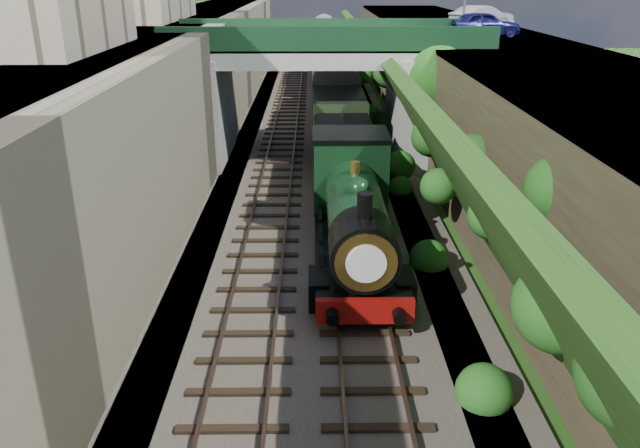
# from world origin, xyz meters

# --- Properties ---
(trackbed) EXTENTS (10.00, 90.00, 0.20)m
(trackbed) POSITION_xyz_m (0.00, 20.00, 0.10)
(trackbed) COLOR #473F38
(trackbed) RESTS_ON ground
(retaining_wall) EXTENTS (1.00, 90.00, 7.00)m
(retaining_wall) POSITION_xyz_m (-5.50, 20.00, 3.50)
(retaining_wall) COLOR #756B56
(retaining_wall) RESTS_ON ground
(street_plateau_left) EXTENTS (6.00, 90.00, 7.00)m
(street_plateau_left) POSITION_xyz_m (-9.00, 20.00, 3.50)
(street_plateau_left) COLOR #262628
(street_plateau_left) RESTS_ON ground
(street_plateau_right) EXTENTS (8.00, 90.00, 6.25)m
(street_plateau_right) POSITION_xyz_m (9.50, 20.00, 3.12)
(street_plateau_right) COLOR #262628
(street_plateau_right) RESTS_ON ground
(embankment_slope) EXTENTS (4.47, 90.00, 6.36)m
(embankment_slope) POSITION_xyz_m (5.02, 18.35, 2.78)
(embankment_slope) COLOR #1E4714
(embankment_slope) RESTS_ON ground
(track_left) EXTENTS (2.50, 90.00, 0.20)m
(track_left) POSITION_xyz_m (-2.00, 20.00, 0.25)
(track_left) COLOR black
(track_left) RESTS_ON trackbed
(track_right) EXTENTS (2.50, 90.00, 0.20)m
(track_right) POSITION_xyz_m (1.20, 20.00, 0.25)
(track_right) COLOR black
(track_right) RESTS_ON trackbed
(road_bridge) EXTENTS (16.00, 6.40, 7.25)m
(road_bridge) POSITION_xyz_m (0.94, 24.00, 4.08)
(road_bridge) COLOR gray
(road_bridge) RESTS_ON ground
(tree) EXTENTS (3.60, 3.80, 6.60)m
(tree) POSITION_xyz_m (5.91, 21.93, 4.65)
(tree) COLOR black
(tree) RESTS_ON ground
(car_blue) EXTENTS (4.22, 2.26, 1.37)m
(car_blue) POSITION_xyz_m (9.30, 27.11, 6.93)
(car_blue) COLOR #141355
(car_blue) RESTS_ON street_plateau_right
(car_silver) EXTENTS (4.52, 3.48, 1.43)m
(car_silver) POSITION_xyz_m (10.53, 32.44, 6.97)
(car_silver) COLOR #A7A8AC
(car_silver) RESTS_ON street_plateau_right
(locomotive) EXTENTS (3.10, 10.22, 3.83)m
(locomotive) POSITION_xyz_m (1.20, 10.84, 1.89)
(locomotive) COLOR black
(locomotive) RESTS_ON trackbed
(tender) EXTENTS (2.70, 6.00, 3.05)m
(tender) POSITION_xyz_m (1.20, 18.20, 1.62)
(tender) COLOR black
(tender) RESTS_ON trackbed
(coach_front) EXTENTS (2.90, 18.00, 3.70)m
(coach_front) POSITION_xyz_m (1.20, 30.80, 2.05)
(coach_front) COLOR black
(coach_front) RESTS_ON trackbed
(coach_middle) EXTENTS (2.90, 18.00, 3.70)m
(coach_middle) POSITION_xyz_m (1.20, 49.60, 2.05)
(coach_middle) COLOR black
(coach_middle) RESTS_ON trackbed
(coach_rear) EXTENTS (2.90, 18.00, 3.70)m
(coach_rear) POSITION_xyz_m (1.20, 68.40, 2.05)
(coach_rear) COLOR black
(coach_rear) RESTS_ON trackbed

